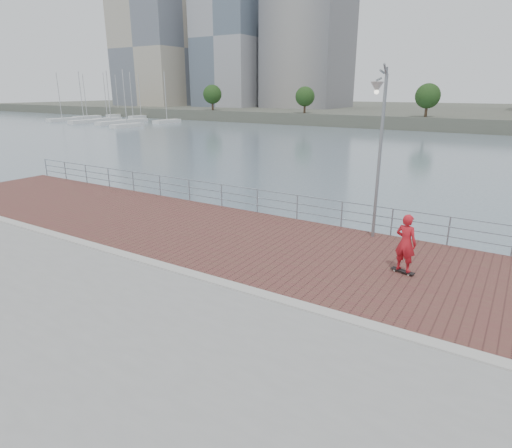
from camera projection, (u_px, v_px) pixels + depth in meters
The scene contains 11 objects.
water at pixel (222, 342), 13.26m from camera, with size 400.00×400.00×0.00m, color slate.
seawall at pixel (77, 414), 8.93m from camera, with size 40.00×24.00×2.00m, color gray.
brick_lane at pixel (279, 247), 15.56m from camera, with size 40.00×6.80×0.02m, color brown.
curb at pixel (220, 282), 12.65m from camera, with size 40.00×0.40×0.06m, color #B7B5AD.
far_shore at pixel (502, 114), 111.61m from camera, with size 320.00×95.00×2.50m, color #4C5142.
guardrail at pixel (319, 208), 18.09m from camera, with size 39.06×0.06×1.13m.
street_lamp at pixel (379, 125), 14.96m from camera, with size 0.44×1.28×6.03m.
skateboard at pixel (403, 271), 13.29m from camera, with size 0.76×0.37×0.08m.
skateboarder at pixel (406, 243), 13.01m from camera, with size 0.66×0.44×1.82m, color red.
shoreline_trees at pixel (456, 96), 76.07m from camera, with size 109.64×4.78×6.38m.
marina at pixel (114, 119), 103.49m from camera, with size 31.51×30.43×11.21m.
Camera 1 is at (7.07, -9.18, 5.49)m, focal length 30.00 mm.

